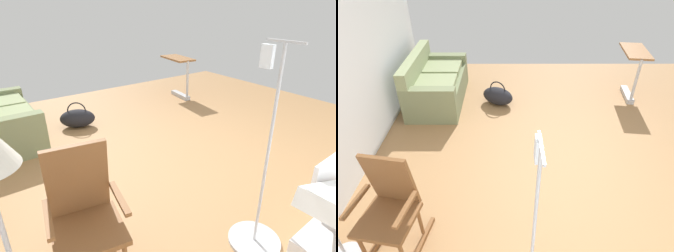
# 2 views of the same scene
# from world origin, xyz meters

# --- Properties ---
(ground_plane) EXTENTS (7.32, 7.32, 0.00)m
(ground_plane) POSITION_xyz_m (0.00, 0.00, 0.00)
(ground_plane) COLOR #9E7247
(couch) EXTENTS (1.60, 0.85, 0.85)m
(couch) POSITION_xyz_m (1.98, 2.06, 0.31)
(couch) COLOR #737D57
(couch) RESTS_ON ground
(rocking_chair) EXTENTS (0.83, 0.60, 1.05)m
(rocking_chair) POSITION_xyz_m (-0.90, 1.88, 0.50)
(rocking_chair) COLOR brown
(rocking_chair) RESTS_ON ground
(overbed_table) EXTENTS (0.86, 0.49, 0.84)m
(overbed_table) POSITION_xyz_m (2.17, -1.43, 0.53)
(overbed_table) COLOR #B2B5BA
(overbed_table) RESTS_ON ground
(duffel_bag) EXTENTS (0.54, 0.64, 0.43)m
(duffel_bag) POSITION_xyz_m (1.86, 0.97, 0.15)
(duffel_bag) COLOR black
(duffel_bag) RESTS_ON ground
(iv_pole) EXTENTS (0.44, 0.44, 1.69)m
(iv_pole) POSITION_xyz_m (-1.46, 0.65, 0.25)
(iv_pole) COLOR #B2B5BA
(iv_pole) RESTS_ON ground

